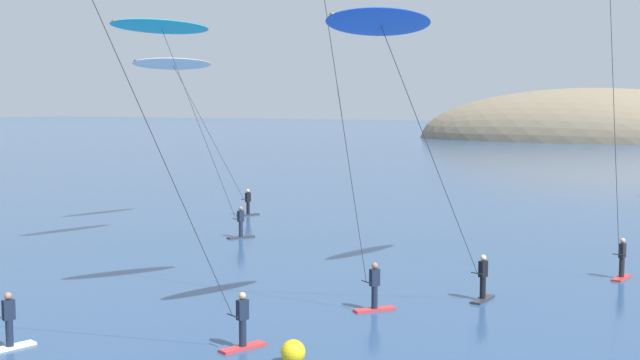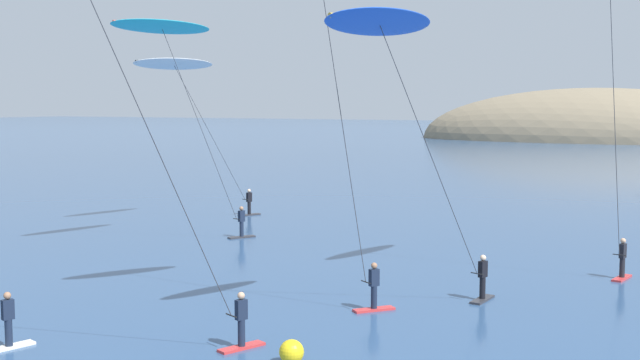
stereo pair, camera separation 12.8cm
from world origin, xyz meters
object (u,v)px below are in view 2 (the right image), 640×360
at_px(kitesurfer_white, 180,75).
at_px(kitesurfer_blue, 390,47).
at_px(kitesurfer_cyan, 169,43).
at_px(marker_buoy, 292,352).

height_order(kitesurfer_white, kitesurfer_blue, kitesurfer_blue).
bearing_deg(kitesurfer_cyan, kitesurfer_white, 123.93).
height_order(kitesurfer_blue, kitesurfer_cyan, kitesurfer_cyan).
xyz_separation_m(kitesurfer_cyan, marker_buoy, (14.04, -12.55, -9.79)).
xyz_separation_m(kitesurfer_white, kitesurfer_blue, (19.56, -14.74, 0.14)).
relative_size(kitesurfer_blue, kitesurfer_cyan, 0.90).
height_order(kitesurfer_white, marker_buoy, kitesurfer_white).
bearing_deg(kitesurfer_white, kitesurfer_blue, -37.00).
bearing_deg(kitesurfer_blue, marker_buoy, -101.56).
bearing_deg(marker_buoy, kitesurfer_cyan, 138.20).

